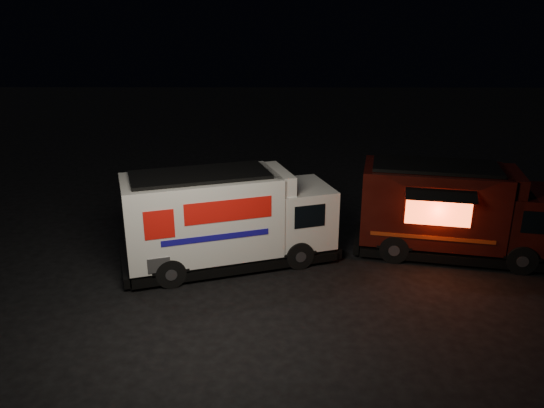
% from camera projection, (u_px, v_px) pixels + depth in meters
% --- Properties ---
extents(ground, '(80.00, 80.00, 0.00)m').
position_uv_depth(ground, '(235.00, 273.00, 14.84)').
color(ground, black).
rests_on(ground, ground).
extents(white_truck, '(6.50, 3.89, 2.79)m').
position_uv_depth(white_truck, '(230.00, 218.00, 15.01)').
color(white_truck, silver).
rests_on(white_truck, ground).
extents(red_truck, '(6.24, 3.32, 2.75)m').
position_uv_depth(red_truck, '(458.00, 211.00, 15.59)').
color(red_truck, '#360D09').
rests_on(red_truck, ground).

